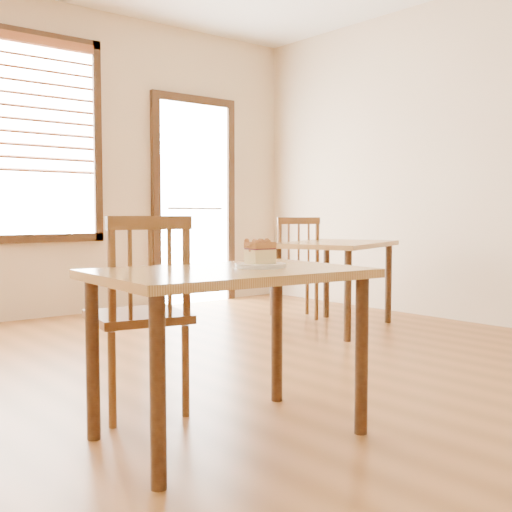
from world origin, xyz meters
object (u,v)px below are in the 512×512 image
at_px(cafe_chair_main, 140,314).
at_px(cafe_table_second, 336,254).
at_px(cake_slice, 260,251).
at_px(cafe_table_main, 229,293).
at_px(plate, 260,266).
at_px(cafe_chair_second, 295,267).

height_order(cafe_chair_main, cafe_table_second, cafe_chair_main).
height_order(cafe_chair_main, cake_slice, cafe_chair_main).
bearing_deg(cafe_table_main, plate, -4.80).
height_order(cafe_table_main, cafe_chair_second, cafe_chair_second).
height_order(cafe_table_main, plate, plate).
xyz_separation_m(cafe_chair_main, cafe_chair_second, (2.57, 1.65, -0.01)).
distance_m(cafe_table_second, cake_slice, 2.72).
xyz_separation_m(cafe_table_main, plate, (0.16, -0.03, 0.11)).
relative_size(cafe_table_main, cafe_table_second, 0.91).
bearing_deg(cafe_chair_main, plate, 130.14).
relative_size(cafe_table_second, plate, 5.74).
distance_m(cafe_chair_main, cafe_chair_second, 3.05).
bearing_deg(plate, cafe_chair_second, 44.19).
distance_m(cafe_table_main, cafe_table_second, 2.83).
bearing_deg(cafe_table_second, cake_slice, -164.46).
distance_m(cafe_table_main, plate, 0.20).
relative_size(cafe_chair_main, cake_slice, 7.43).
bearing_deg(cafe_table_second, cafe_table_main, -166.76).
height_order(cafe_chair_second, cake_slice, cafe_chair_second).
xyz_separation_m(plate, cake_slice, (-0.00, 0.00, 0.06)).
bearing_deg(cafe_table_main, cafe_table_second, 37.94).
bearing_deg(cafe_chair_main, cake_slice, 130.07).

